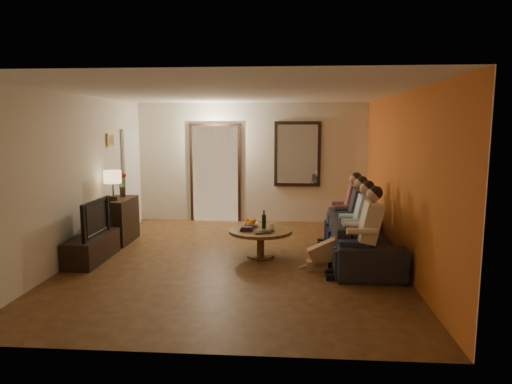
# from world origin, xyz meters

# --- Properties ---
(floor) EXTENTS (5.00, 6.00, 0.01)m
(floor) POSITION_xyz_m (0.00, 0.00, 0.00)
(floor) COLOR #482813
(floor) RESTS_ON ground
(ceiling) EXTENTS (5.00, 6.00, 0.01)m
(ceiling) POSITION_xyz_m (0.00, 0.00, 2.60)
(ceiling) COLOR white
(ceiling) RESTS_ON back_wall
(back_wall) EXTENTS (5.00, 0.02, 2.60)m
(back_wall) POSITION_xyz_m (0.00, 3.00, 1.30)
(back_wall) COLOR beige
(back_wall) RESTS_ON floor
(front_wall) EXTENTS (5.00, 0.02, 2.60)m
(front_wall) POSITION_xyz_m (0.00, -3.00, 1.30)
(front_wall) COLOR beige
(front_wall) RESTS_ON floor
(left_wall) EXTENTS (0.02, 6.00, 2.60)m
(left_wall) POSITION_xyz_m (-2.50, 0.00, 1.30)
(left_wall) COLOR beige
(left_wall) RESTS_ON floor
(right_wall) EXTENTS (0.02, 6.00, 2.60)m
(right_wall) POSITION_xyz_m (2.50, 0.00, 1.30)
(right_wall) COLOR beige
(right_wall) RESTS_ON floor
(orange_accent) EXTENTS (0.01, 6.00, 2.60)m
(orange_accent) POSITION_xyz_m (2.49, 0.00, 1.30)
(orange_accent) COLOR orange
(orange_accent) RESTS_ON right_wall
(kitchen_doorway) EXTENTS (1.00, 0.06, 2.10)m
(kitchen_doorway) POSITION_xyz_m (-0.80, 2.98, 1.05)
(kitchen_doorway) COLOR #FFE0A5
(kitchen_doorway) RESTS_ON floor
(door_trim) EXTENTS (1.12, 0.04, 2.22)m
(door_trim) POSITION_xyz_m (-0.80, 2.97, 1.05)
(door_trim) COLOR black
(door_trim) RESTS_ON floor
(fridge_glimpse) EXTENTS (0.45, 0.03, 1.70)m
(fridge_glimpse) POSITION_xyz_m (-0.55, 2.98, 0.90)
(fridge_glimpse) COLOR silver
(fridge_glimpse) RESTS_ON floor
(mirror_frame) EXTENTS (1.00, 0.05, 1.40)m
(mirror_frame) POSITION_xyz_m (1.00, 2.96, 1.50)
(mirror_frame) COLOR black
(mirror_frame) RESTS_ON back_wall
(mirror_glass) EXTENTS (0.86, 0.02, 1.26)m
(mirror_glass) POSITION_xyz_m (1.00, 2.93, 1.50)
(mirror_glass) COLOR white
(mirror_glass) RESTS_ON back_wall
(white_door) EXTENTS (0.06, 0.85, 2.04)m
(white_door) POSITION_xyz_m (-2.46, 2.30, 1.02)
(white_door) COLOR white
(white_door) RESTS_ON floor
(framed_art) EXTENTS (0.03, 0.28, 0.24)m
(framed_art) POSITION_xyz_m (-2.47, 1.30, 1.85)
(framed_art) COLOR #B28C33
(framed_art) RESTS_ON left_wall
(art_canvas) EXTENTS (0.01, 0.22, 0.18)m
(art_canvas) POSITION_xyz_m (-2.46, 1.30, 1.85)
(art_canvas) COLOR brown
(art_canvas) RESTS_ON left_wall
(dresser) EXTENTS (0.45, 0.90, 0.80)m
(dresser) POSITION_xyz_m (-2.25, 0.99, 0.40)
(dresser) COLOR black
(dresser) RESTS_ON floor
(table_lamp) EXTENTS (0.30, 0.30, 0.54)m
(table_lamp) POSITION_xyz_m (-2.25, 0.77, 1.07)
(table_lamp) COLOR beige
(table_lamp) RESTS_ON dresser
(flower_vase) EXTENTS (0.14, 0.14, 0.44)m
(flower_vase) POSITION_xyz_m (-2.25, 1.21, 1.02)
(flower_vase) COLOR #B11912
(flower_vase) RESTS_ON dresser
(tv_stand) EXTENTS (0.45, 1.21, 0.40)m
(tv_stand) POSITION_xyz_m (-2.25, -0.19, 0.20)
(tv_stand) COLOR black
(tv_stand) RESTS_ON floor
(tv) EXTENTS (0.99, 0.13, 0.57)m
(tv) POSITION_xyz_m (-2.25, -0.19, 0.69)
(tv) COLOR black
(tv) RESTS_ON tv_stand
(sofa) EXTENTS (2.40, 0.97, 0.70)m
(sofa) POSITION_xyz_m (1.98, 0.16, 0.35)
(sofa) COLOR black
(sofa) RESTS_ON floor
(person_a) EXTENTS (0.60, 0.40, 1.20)m
(person_a) POSITION_xyz_m (1.88, -0.74, 0.60)
(person_a) COLOR tan
(person_a) RESTS_ON sofa
(person_b) EXTENTS (0.60, 0.40, 1.20)m
(person_b) POSITION_xyz_m (1.88, -0.14, 0.60)
(person_b) COLOR tan
(person_b) RESTS_ON sofa
(person_c) EXTENTS (0.60, 0.40, 1.20)m
(person_c) POSITION_xyz_m (1.88, 0.46, 0.60)
(person_c) COLOR tan
(person_c) RESTS_ON sofa
(person_d) EXTENTS (0.60, 0.40, 1.20)m
(person_d) POSITION_xyz_m (1.88, 1.06, 0.60)
(person_d) COLOR tan
(person_d) RESTS_ON sofa
(dog) EXTENTS (0.57, 0.27, 0.56)m
(dog) POSITION_xyz_m (1.35, -0.39, 0.28)
(dog) COLOR #B17852
(dog) RESTS_ON floor
(coffee_table) EXTENTS (1.26, 1.26, 0.45)m
(coffee_table) POSITION_xyz_m (0.38, 0.23, 0.23)
(coffee_table) COLOR brown
(coffee_table) RESTS_ON floor
(bowl) EXTENTS (0.26, 0.26, 0.06)m
(bowl) POSITION_xyz_m (0.20, 0.45, 0.48)
(bowl) COLOR white
(bowl) RESTS_ON coffee_table
(oranges) EXTENTS (0.20, 0.20, 0.08)m
(oranges) POSITION_xyz_m (0.20, 0.45, 0.55)
(oranges) COLOR orange
(oranges) RESTS_ON bowl
(wine_bottle) EXTENTS (0.07, 0.07, 0.31)m
(wine_bottle) POSITION_xyz_m (0.43, 0.33, 0.60)
(wine_bottle) COLOR black
(wine_bottle) RESTS_ON coffee_table
(wine_glass) EXTENTS (0.06, 0.06, 0.10)m
(wine_glass) POSITION_xyz_m (0.56, 0.28, 0.50)
(wine_glass) COLOR silver
(wine_glass) RESTS_ON coffee_table
(book_stack) EXTENTS (0.20, 0.15, 0.07)m
(book_stack) POSITION_xyz_m (0.16, 0.13, 0.48)
(book_stack) COLOR black
(book_stack) RESTS_ON coffee_table
(laptop) EXTENTS (0.39, 0.34, 0.03)m
(laptop) POSITION_xyz_m (0.48, -0.05, 0.46)
(laptop) COLOR black
(laptop) RESTS_ON coffee_table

